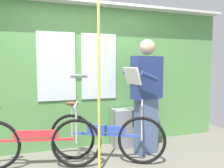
% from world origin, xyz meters
% --- Properties ---
extents(train_door_wall, '(5.04, 0.28, 2.41)m').
position_xyz_m(train_door_wall, '(-0.01, 1.10, 1.26)').
color(train_door_wall, '#56934C').
rests_on(train_door_wall, ground_plane).
extents(bicycle_near_door, '(1.71, 0.57, 0.89)m').
position_xyz_m(bicycle_near_door, '(-0.88, 0.48, 0.36)').
color(bicycle_near_door, black).
rests_on(bicycle_near_door, ground_plane).
extents(bicycle_leaning_behind, '(1.55, 0.83, 0.89)m').
position_xyz_m(bicycle_leaning_behind, '(0.08, 0.41, 0.37)').
color(bicycle_leaning_behind, black).
rests_on(bicycle_leaning_behind, ground_plane).
extents(passenger_reading_newspaper, '(0.63, 0.57, 1.79)m').
position_xyz_m(passenger_reading_newspaper, '(0.77, 0.50, 0.95)').
color(passenger_reading_newspaper, slate).
rests_on(passenger_reading_newspaper, ground_plane).
extents(trash_bin_by_wall, '(0.42, 0.28, 0.65)m').
position_xyz_m(trash_bin_by_wall, '(0.56, 0.88, 0.32)').
color(trash_bin_by_wall, gray).
rests_on(trash_bin_by_wall, ground_plane).
extents(handrail_pole, '(0.04, 0.04, 2.37)m').
position_xyz_m(handrail_pole, '(-0.08, 0.14, 1.19)').
color(handrail_pole, '#C6C14C').
rests_on(handrail_pole, ground_plane).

